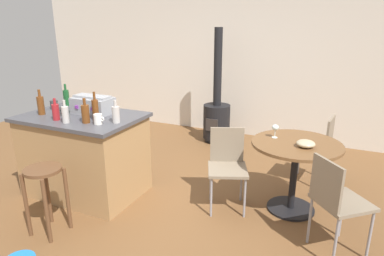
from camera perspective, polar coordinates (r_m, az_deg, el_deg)
name	(u,v)px	position (r m, az deg, el deg)	size (l,w,h in m)	color
ground_plane	(156,199)	(3.93, -6.09, -11.91)	(8.80, 8.80, 0.00)	brown
back_wall	(234,57)	(5.96, 7.19, 11.86)	(8.00, 0.10, 2.70)	beige
kitchen_island	(85,154)	(4.07, -17.61, -4.28)	(1.31, 0.89, 0.94)	#A37A4C
wooden_stool	(45,186)	(3.42, -23.58, -8.95)	(0.34, 0.34, 0.66)	brown
dining_table	(295,159)	(3.63, 17.02, -5.11)	(0.90, 0.90, 0.76)	black
folding_chair_near	(336,199)	(3.10, 23.16, -10.89)	(0.56, 0.56, 0.88)	#7F705B
folding_chair_far	(318,145)	(4.35, 20.49, -2.65)	(0.44, 0.44, 0.86)	#7F705B
folding_chair_left	(227,163)	(3.61, 5.97, -5.82)	(0.52, 0.52, 0.85)	#7F705B
wood_stove	(217,115)	(5.58, 4.19, 2.21)	(0.44, 0.45, 1.85)	black
toolbox	(93,105)	(3.97, -16.39, 3.80)	(0.45, 0.28, 0.20)	gray
bottle_0	(66,97)	(4.43, -20.46, 4.88)	(0.07, 0.07, 0.27)	#194C23
bottle_1	(65,114)	(3.66, -20.60, 2.21)	(0.07, 0.07, 0.24)	#B7B2AD
bottle_2	(56,112)	(3.81, -22.01, 2.58)	(0.07, 0.07, 0.23)	maroon
bottle_3	(85,113)	(3.59, -17.55, 2.37)	(0.08, 0.08, 0.26)	#603314
bottle_4	(95,109)	(3.67, -16.01, 3.07)	(0.07, 0.07, 0.30)	#603314
bottle_5	(41,105)	(4.10, -24.17, 3.58)	(0.07, 0.07, 0.28)	#603314
bottle_6	(116,114)	(3.52, -12.72, 2.32)	(0.08, 0.08, 0.24)	#B7B2AD
cup_0	(58,111)	(3.97, -21.69, 2.64)	(0.12, 0.08, 0.10)	#383838
cup_1	(98,119)	(3.53, -15.57, 1.46)	(0.12, 0.09, 0.10)	white
cup_2	(54,105)	(4.32, -22.23, 3.68)	(0.12, 0.09, 0.10)	#383838
wine_glass	(275,128)	(3.63, 13.89, 0.01)	(0.07, 0.07, 0.14)	silver
serving_bowl	(306,144)	(3.46, 18.65, -2.51)	(0.18, 0.18, 0.07)	tan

